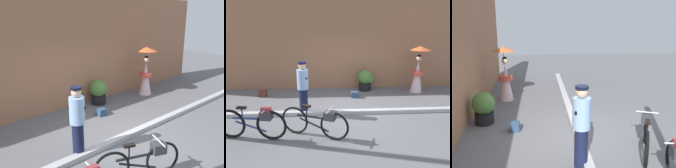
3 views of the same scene
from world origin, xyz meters
The scene contains 7 objects.
ground_plane centered at (0.00, 0.00, 0.00)m, with size 30.00×30.00×0.00m, color slate.
sidewalk_curb centered at (0.00, 0.00, 0.06)m, with size 14.00×0.20×0.12m, color #B2B2B7.
bicycle_far_side centered at (-0.72, -1.35, 0.42)m, with size 1.67×0.74×0.81m.
person_officer centered at (-1.17, 0.14, 0.87)m, with size 0.34×0.34×1.63m.
person_with_parasol centered at (3.28, 2.08, 0.95)m, with size 0.82×0.82×1.88m.
potted_plant_by_door centered at (1.21, 2.42, 0.47)m, with size 0.64×0.62×0.89m.
backpack_on_pavement centered at (0.62, 1.55, 0.11)m, with size 0.27×0.23×0.22m.
Camera 3 is at (-5.58, 0.90, 2.82)m, focal length 41.13 mm.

